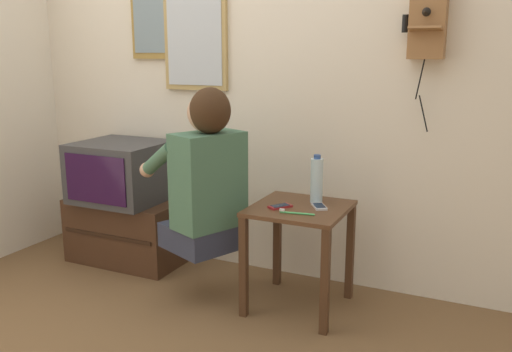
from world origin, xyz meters
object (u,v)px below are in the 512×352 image
Objects in this scene: cell_phone_spare at (319,206)px; toothbrush at (294,213)px; wall_phone_antique at (428,17)px; water_bottle at (317,180)px; television at (122,171)px; cell_phone_held at (280,206)px; framed_picture at (152,15)px; person at (205,175)px; wall_mirror at (195,39)px.

cell_phone_spare is 0.75× the size of toothbrush.
wall_phone_antique is at bearing 4.11° from cell_phone_spare.
water_bottle is 1.46× the size of toothbrush.
television is 0.67× the size of wall_phone_antique.
cell_phone_held is 0.21m from cell_phone_spare.
wall_phone_antique is 6.04× the size of cell_phone_spare.
water_bottle is at bearing -12.99° from framed_picture.
water_bottle is (0.14, 0.18, 0.12)m from cell_phone_held.
wall_phone_antique reaches higher than person.
framed_picture is 1.58m from cell_phone_held.
wall_phone_antique is 3.12× the size of water_bottle.
person is 6.56× the size of cell_phone_held.
wall_phone_antique is at bearing -54.95° from toothbrush.
person is 3.39× the size of water_bottle.
person is 1.43× the size of wall_mirror.
cell_phone_held is 0.52× the size of water_bottle.
framed_picture reaches higher than water_bottle.
television reaches higher than cell_phone_held.
cell_phone_spare is 0.52× the size of water_bottle.
cell_phone_held is (-0.63, -0.42, -0.97)m from wall_phone_antique.
television is at bearing 94.07° from person.
toothbrush is (-0.08, -0.17, 0.00)m from cell_phone_spare.
framed_picture reaches higher than wall_phone_antique.
cell_phone_held is at bearing -9.44° from television.
person reaches higher than water_bottle.
television is 1.39m from cell_phone_spare.
toothbrush is (-0.03, -0.25, -0.12)m from water_bottle.
cell_phone_spare is (1.39, -0.11, -0.04)m from television.
cell_phone_held is at bearing -146.35° from wall_phone_antique.
wall_mirror is 1.36m from toothbrush.
cell_phone_spare is 0.18m from toothbrush.
television is at bearing -156.72° from cell_phone_held.
water_bottle is 0.28m from toothbrush.
cell_phone_held is 0.75× the size of toothbrush.
framed_picture is 4.04× the size of cell_phone_held.
framed_picture is 0.88× the size of wall_mirror.
wall_phone_antique reaches higher than cell_phone_spare.
wall_mirror is at bearing -177.87° from cell_phone_held.
cell_phone_spare is at bearing -4.61° from television.
framed_picture is at bearing -170.03° from cell_phone_held.
framed_picture reaches higher than wall_mirror.
toothbrush is (-0.52, -0.50, -0.97)m from wall_phone_antique.
television reaches higher than cell_phone_spare.
television is 0.97m from wall_mirror.
cell_phone_spare is (0.96, -0.37, -0.87)m from wall_mirror.
cell_phone_held is 0.25m from water_bottle.
person is 0.44m from cell_phone_held.
person reaches higher than toothbrush.
person reaches higher than cell_phone_spare.
water_bottle is at bearing -153.64° from wall_phone_antique.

